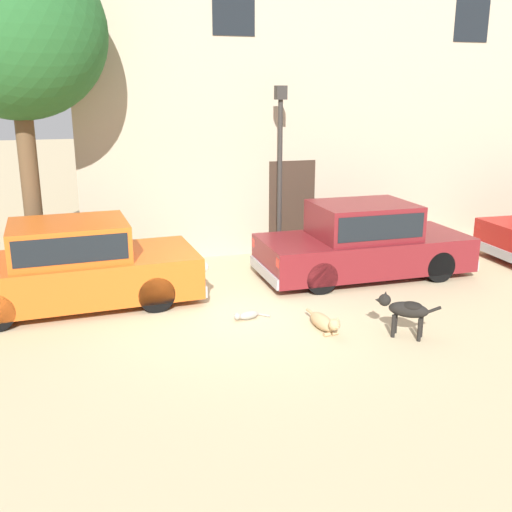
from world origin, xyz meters
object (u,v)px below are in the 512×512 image
at_px(parked_sedan_second, 363,240).
at_px(acacia_tree_left, 15,34).
at_px(street_lamp, 280,151).
at_px(stray_cat, 247,315).
at_px(stray_dog_spotted, 324,322).
at_px(stray_dog_tan, 405,309).
at_px(parked_sedan_nearest, 73,265).

relative_size(parked_sedan_second, acacia_tree_left, 0.71).
xyz_separation_m(street_lamp, acacia_tree_left, (-4.98, -0.28, 2.18)).
relative_size(stray_cat, street_lamp, 0.17).
distance_m(stray_cat, street_lamp, 4.28).
relative_size(stray_dog_spotted, stray_dog_tan, 1.30).
bearing_deg(stray_dog_tan, stray_cat, 6.70).
relative_size(stray_dog_tan, acacia_tree_left, 0.13).
distance_m(parked_sedan_second, stray_dog_spotted, 3.11).
xyz_separation_m(stray_dog_spotted, acacia_tree_left, (-4.39, 3.71, 4.43)).
bearing_deg(parked_sedan_nearest, parked_sedan_second, -1.98).
xyz_separation_m(parked_sedan_nearest, stray_dog_spotted, (3.72, -2.30, -0.60)).
xyz_separation_m(parked_sedan_second, stray_dog_tan, (-0.77, -2.99, -0.29)).
bearing_deg(stray_dog_tan, acacia_tree_left, 1.17).
relative_size(stray_dog_tan, stray_cat, 1.28).
distance_m(parked_sedan_second, stray_cat, 3.38).
bearing_deg(stray_dog_tan, parked_sedan_second, -65.21).
height_order(stray_dog_spotted, acacia_tree_left, acacia_tree_left).
distance_m(parked_sedan_nearest, parked_sedan_second, 5.57).
xyz_separation_m(parked_sedan_second, stray_dog_spotted, (-1.85, -2.43, -0.60)).
xyz_separation_m(parked_sedan_nearest, stray_dog_tan, (4.80, -2.86, -0.29)).
relative_size(stray_dog_spotted, street_lamp, 0.28).
bearing_deg(street_lamp, parked_sedan_second, -51.28).
distance_m(stray_dog_tan, acacia_tree_left, 8.07).
bearing_deg(acacia_tree_left, street_lamp, 3.20).
bearing_deg(street_lamp, parked_sedan_nearest, -158.62).
xyz_separation_m(stray_dog_spotted, stray_cat, (-1.03, 0.78, -0.06)).
relative_size(parked_sedan_nearest, stray_cat, 6.99).
height_order(stray_dog_tan, acacia_tree_left, acacia_tree_left).
relative_size(stray_dog_spotted, acacia_tree_left, 0.17).
xyz_separation_m(parked_sedan_second, stray_cat, (-2.87, -1.65, -0.66)).
relative_size(parked_sedan_nearest, parked_sedan_second, 1.02).
distance_m(stray_dog_spotted, street_lamp, 4.62).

